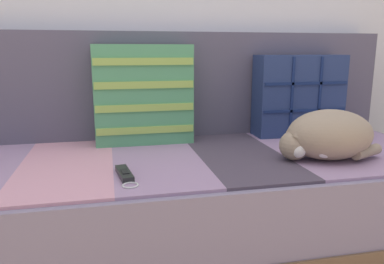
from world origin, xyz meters
TOP-DOWN VIEW (x-y plane):
  - couch at (0.00, 0.12)m, footprint 2.02×0.86m
  - sofa_backrest at (0.00, 0.48)m, footprint 1.98×0.14m
  - throw_pillow_quilted at (0.54, 0.33)m, footprint 0.41×0.14m
  - throw_pillow_striped at (-0.18, 0.33)m, footprint 0.41×0.14m
  - sleeping_cat at (0.44, -0.07)m, footprint 0.38×0.25m
  - game_remote_far at (-0.28, -0.11)m, footprint 0.07×0.19m

SIDE VIEW (x-z plane):
  - couch at x=0.00m, z-range 0.00..0.41m
  - game_remote_far at x=-0.28m, z-range 0.41..0.43m
  - sleeping_cat at x=0.44m, z-range 0.40..0.59m
  - throw_pillow_quilted at x=0.54m, z-range 0.41..0.78m
  - throw_pillow_striped at x=-0.18m, z-range 0.41..0.82m
  - sofa_backrest at x=0.00m, z-range 0.41..0.88m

